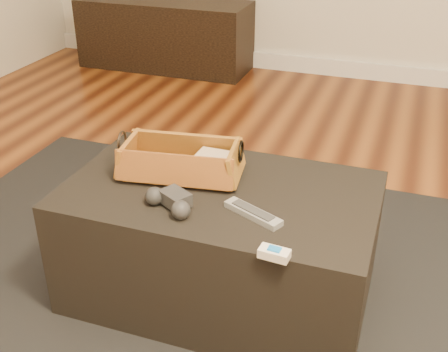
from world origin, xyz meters
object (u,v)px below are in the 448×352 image
(tv_remote, at_px, (174,170))
(game_controller, at_px, (171,201))
(wicker_basket, at_px, (181,162))
(media_cabinet, at_px, (165,35))
(silver_remote, at_px, (253,213))
(cream_gadget, at_px, (274,253))
(ottoman, at_px, (220,242))

(tv_remote, xyz_separation_m, game_controller, (0.08, -0.19, 0.00))
(wicker_basket, bearing_deg, media_cabinet, 116.19)
(silver_remote, distance_m, cream_gadget, 0.21)
(silver_remote, xyz_separation_m, cream_gadget, (0.11, -0.18, 0.00))
(ottoman, height_order, tv_remote, tv_remote)
(silver_remote, bearing_deg, ottoman, 140.31)
(wicker_basket, bearing_deg, game_controller, -74.97)
(media_cabinet, relative_size, cream_gadget, 15.06)
(cream_gadget, bearing_deg, ottoman, 130.96)
(ottoman, bearing_deg, cream_gadget, -49.04)
(wicker_basket, relative_size, silver_remote, 2.19)
(wicker_basket, bearing_deg, ottoman, -16.30)
(media_cabinet, distance_m, game_controller, 2.81)
(media_cabinet, relative_size, silver_remote, 6.48)
(wicker_basket, height_order, silver_remote, wicker_basket)
(tv_remote, xyz_separation_m, cream_gadget, (0.43, -0.33, -0.01))
(wicker_basket, height_order, game_controller, wicker_basket)
(media_cabinet, xyz_separation_m, ottoman, (1.30, -2.36, -0.03))
(ottoman, xyz_separation_m, tv_remote, (-0.17, 0.03, 0.24))
(media_cabinet, distance_m, cream_gadget, 3.09)
(silver_remote, relative_size, cream_gadget, 2.32)
(tv_remote, bearing_deg, ottoman, -23.33)
(game_controller, relative_size, cream_gadget, 2.16)
(tv_remote, bearing_deg, cream_gadget, -51.37)
(wicker_basket, relative_size, cream_gadget, 5.08)
(cream_gadget, bearing_deg, media_cabinet, 120.28)
(ottoman, distance_m, wicker_basket, 0.30)
(wicker_basket, xyz_separation_m, cream_gadget, (0.41, -0.34, -0.03))
(tv_remote, height_order, game_controller, game_controller)
(game_controller, relative_size, silver_remote, 0.93)
(tv_remote, distance_m, game_controller, 0.21)
(tv_remote, xyz_separation_m, wicker_basket, (0.02, 0.02, 0.02))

